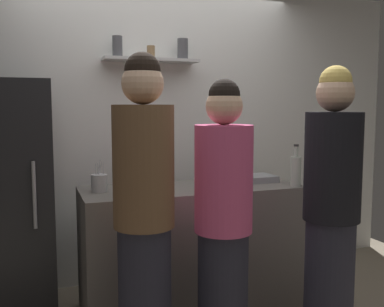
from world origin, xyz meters
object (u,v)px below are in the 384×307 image
Objects in this scene: baking_pan at (253,179)px; utensil_holder at (99,183)px; wine_bottle_green_glass at (129,176)px; person_pink_top at (223,224)px; refrigerator at (11,200)px; wine_bottle_pale_glass at (296,170)px; water_bottle_plastic at (231,173)px; person_blonde at (331,212)px; wine_bottle_dark_glass at (132,181)px; person_brown_jacket at (144,216)px; wine_bottle_amber_glass at (202,175)px.

utensil_holder is (-1.22, -0.01, 0.04)m from baking_pan.
baking_pan is 1.22m from utensil_holder.
wine_bottle_green_glass is 0.77m from person_pink_top.
wine_bottle_green_glass is at bearing -43.78° from utensil_holder.
refrigerator reaches higher than wine_bottle_pale_glass.
water_bottle_plastic is (-0.49, 0.10, -0.01)m from wine_bottle_pale_glass.
person_pink_top is (-0.61, -0.79, -0.12)m from baking_pan.
utensil_holder is 1.56m from person_blonde.
person_pink_top is at bearing -41.44° from refrigerator.
wine_bottle_dark_glass reaches higher than baking_pan.
wine_bottle_dark_glass is 0.46m from person_brown_jacket.
wine_bottle_amber_glass reaches higher than utensil_holder.
utensil_holder reaches higher than baking_pan.
wine_bottle_dark_glass is (-1.25, -0.02, -0.01)m from wine_bottle_pale_glass.
refrigerator is 7.60× the size of utensil_holder.
person_brown_jacket reaches higher than wine_bottle_green_glass.
person_brown_jacket is (-0.03, -0.44, -0.13)m from wine_bottle_dark_glass.
refrigerator is at bearing 13.04° from person_blonde.
refrigerator is at bearing 154.79° from utensil_holder.
refrigerator reaches higher than utensil_holder.
baking_pan is at bearing 33.31° from water_bottle_plastic.
wine_bottle_amber_glass is at bearing 173.89° from wine_bottle_pale_glass.
wine_bottle_pale_glass is 0.18× the size of person_brown_jacket.
person_brown_jacket is at bearing -79.18° from utensil_holder.
wine_bottle_pale_glass is 0.96× the size of wine_bottle_green_glass.
person_pink_top is (-0.09, -0.58, -0.21)m from wine_bottle_amber_glass.
wine_bottle_amber_glass is at bearing -174.39° from person_pink_top.
wine_bottle_dark_glass is at bearing -59.85° from utensil_holder.
person_blonde is (-0.15, -0.63, -0.16)m from wine_bottle_pale_glass.
refrigerator is 1.38m from wine_bottle_amber_glass.
water_bottle_plastic is (0.93, -0.18, 0.05)m from utensil_holder.
baking_pan is 1.36× the size of water_bottle_plastic.
person_pink_top is (0.47, -0.04, -0.08)m from person_brown_jacket.
refrigerator is 2.09m from wine_bottle_pale_glass.
wine_bottle_green_glass reaches higher than wine_bottle_amber_glass.
baking_pan is at bearing -8.48° from refrigerator.
wine_bottle_pale_glass is 1.06× the size of wine_bottle_dark_glass.
water_bottle_plastic is at bearing -146.69° from baking_pan.
person_blonde is at bearing -65.24° from water_bottle_plastic.
person_brown_jacket is 1.08× the size of person_pink_top.
wine_bottle_dark_glass is 0.68m from person_pink_top.
refrigerator reaches higher than water_bottle_plastic.
wine_bottle_dark_glass is 0.77m from water_bottle_plastic.
person_brown_jacket is (-1.07, -0.75, -0.04)m from baking_pan.
wine_bottle_green_glass is 0.12m from wine_bottle_dark_glass.
wine_bottle_pale_glass is 1.25m from wine_bottle_dark_glass.
refrigerator reaches higher than wine_bottle_amber_glass.
person_brown_jacket reaches higher than person_pink_top.
utensil_holder is at bearing 10.03° from person_blonde.
person_pink_top is at bearing -52.03° from utensil_holder.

